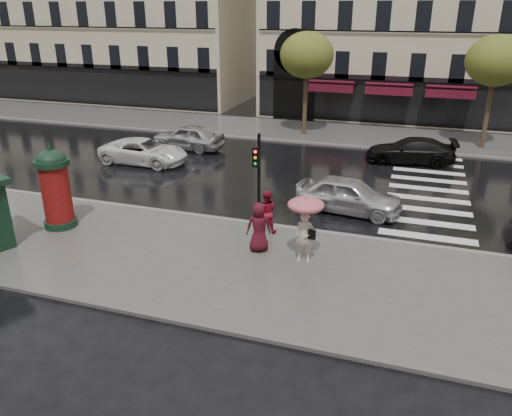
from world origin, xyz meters
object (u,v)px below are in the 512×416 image
(woman_red, at_px, (266,212))
(man_burgundy, at_px, (259,227))
(woman_umbrella, at_px, (305,219))
(car_white, at_px, (144,151))
(morris_column, at_px, (55,186))
(car_black, at_px, (411,151))
(traffic_light, at_px, (258,177))
(car_far_silver, at_px, (188,137))
(car_silver, at_px, (349,195))

(woman_red, bearing_deg, man_burgundy, 84.54)
(woman_umbrella, bearing_deg, car_white, 141.97)
(morris_column, height_order, car_black, morris_column)
(traffic_light, distance_m, car_far_silver, 13.51)
(woman_umbrella, distance_m, car_black, 13.64)
(car_silver, xyz_separation_m, car_black, (2.19, 8.23, -0.06))
(traffic_light, bearing_deg, car_black, 67.74)
(traffic_light, xyz_separation_m, car_black, (4.94, 12.06, -1.80))
(car_black, bearing_deg, woman_red, -29.01)
(woman_red, height_order, morris_column, morris_column)
(traffic_light, xyz_separation_m, car_far_silver, (-7.92, 10.80, -1.74))
(woman_red, relative_size, car_far_silver, 0.38)
(woman_umbrella, relative_size, morris_column, 0.67)
(morris_column, bearing_deg, car_far_silver, 91.40)
(woman_umbrella, xyz_separation_m, car_black, (2.91, 13.29, -0.95))
(woman_umbrella, xyz_separation_m, woman_red, (-1.89, 1.81, -0.69))
(traffic_light, relative_size, car_far_silver, 0.88)
(man_burgundy, height_order, car_white, man_burgundy)
(woman_red, relative_size, man_burgundy, 0.94)
(man_burgundy, distance_m, car_silver, 5.38)
(car_silver, height_order, car_black, car_silver)
(morris_column, bearing_deg, traffic_light, 10.13)
(man_burgundy, xyz_separation_m, car_white, (-9.32, 8.35, -0.33))
(car_white, bearing_deg, morris_column, -170.38)
(man_burgundy, distance_m, car_far_silver, 14.39)
(woman_umbrella, relative_size, car_white, 0.48)
(car_silver, bearing_deg, car_black, -7.64)
(woman_red, bearing_deg, car_black, -125.79)
(woman_red, bearing_deg, car_white, -49.83)
(woman_red, height_order, traffic_light, traffic_light)
(car_white, bearing_deg, woman_red, -125.87)
(woman_umbrella, bearing_deg, car_far_silver, 129.57)
(morris_column, relative_size, car_far_silver, 0.78)
(woman_umbrella, relative_size, car_silver, 0.52)
(man_burgundy, bearing_deg, car_far_silver, -77.41)
(car_silver, bearing_deg, woman_red, 148.49)
(woman_red, distance_m, traffic_light, 1.65)
(woman_red, xyz_separation_m, car_white, (-9.11, 6.79, -0.28))
(woman_umbrella, distance_m, car_far_silver, 15.63)
(woman_red, xyz_separation_m, car_black, (4.80, 11.49, -0.26))
(woman_umbrella, xyz_separation_m, car_white, (-11.00, 8.60, -0.97))
(morris_column, distance_m, car_silver, 11.65)
(woman_red, distance_m, car_silver, 4.18)
(car_white, bearing_deg, car_far_silver, -16.21)
(woman_umbrella, relative_size, car_black, 0.48)
(woman_umbrella, bearing_deg, car_silver, 81.82)
(car_silver, bearing_deg, car_white, 80.44)
(man_burgundy, distance_m, traffic_light, 1.81)
(man_burgundy, bearing_deg, car_silver, -139.06)
(woman_umbrella, xyz_separation_m, traffic_light, (-2.02, 1.23, 0.85))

